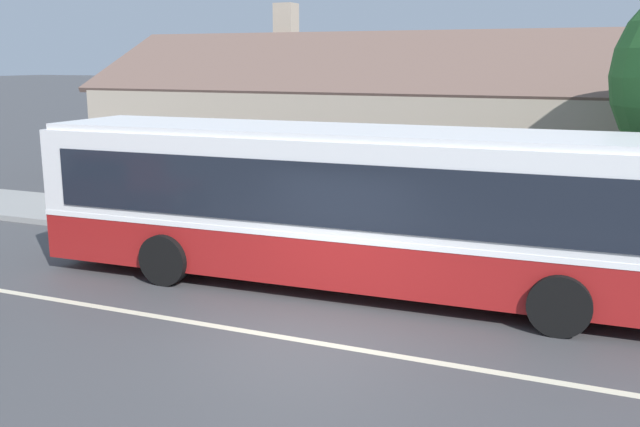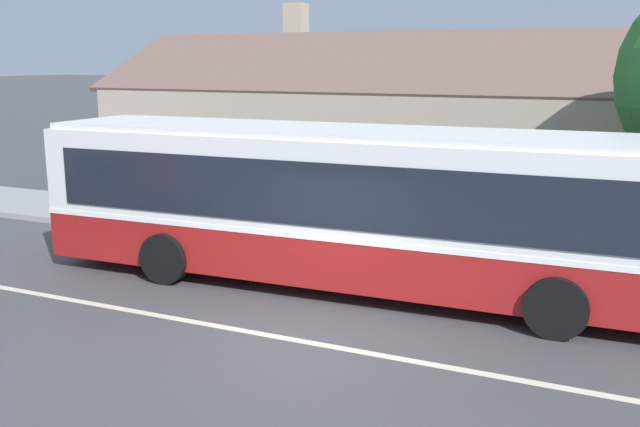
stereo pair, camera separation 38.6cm
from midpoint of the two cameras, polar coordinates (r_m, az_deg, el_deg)
The scene contains 6 objects.
ground_plane at distance 11.22m, azimuth -0.64°, elevation -10.16°, with size 300.00×300.00×0.00m, color #424244.
sidewalk_far at distance 16.55m, azimuth 8.25°, elevation -2.61°, with size 60.00×3.00×0.15m, color gray.
lane_divider_stripe at distance 11.22m, azimuth -0.64°, elevation -10.15°, with size 60.00×0.16×0.01m, color beige.
community_building at distance 23.44m, azimuth 10.77°, elevation 5.91°, with size 22.06×8.35×6.22m.
transit_bus at distance 13.43m, azimuth 3.51°, elevation 0.85°, with size 12.56×3.04×3.03m.
bench_by_building at distance 19.79m, azimuth -14.76°, elevation 1.00°, with size 1.56×0.51×0.94m.
Camera 2 is at (4.61, -9.31, 4.27)m, focal length 40.00 mm.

